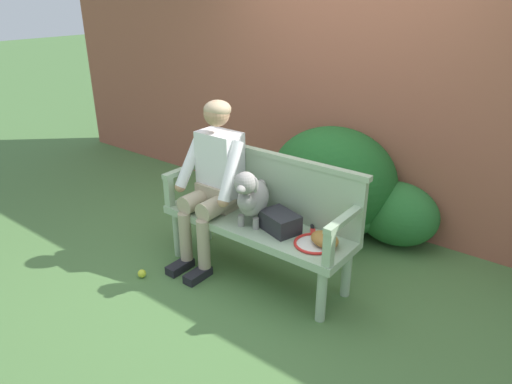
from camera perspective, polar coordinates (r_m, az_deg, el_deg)
name	(u,v)px	position (r m, az deg, el deg)	size (l,w,h in m)	color
ground_plane	(256,273)	(3.79, 0.00, -9.95)	(40.00, 40.00, 0.00)	#4C753D
brick_garden_fence	(354,85)	(4.51, 12.00, 12.79)	(8.00, 0.30, 2.57)	#9E5642
hedge_bush_far_right	(396,213)	(4.28, 16.85, -2.52)	(0.75, 0.56, 0.57)	#286B2D
hedge_bush_mid_left	(333,179)	(4.34, 9.38, 1.54)	(1.19, 1.03, 0.97)	#1E5B23
hedge_bush_far_left	(345,200)	(4.42, 10.84, -1.00)	(0.91, 0.80, 0.57)	#337538
garden_bench	(256,229)	(3.58, 0.00, -4.62)	(1.56, 0.48, 0.46)	#9EB793
bench_backrest	(273,183)	(3.60, 2.05, 1.13)	(1.60, 0.06, 0.50)	#9EB793
bench_armrest_left_end	(179,179)	(3.87, -9.46, 1.60)	(0.06, 0.48, 0.28)	#9EB793
bench_armrest_right_end	(338,231)	(3.05, 10.07, -4.78)	(0.06, 0.48, 0.28)	#9EB793
person_seated	(214,177)	(3.68, -5.22, 1.82)	(0.56, 0.64, 1.33)	black
dog_on_bench	(251,196)	(3.43, -0.57, -0.52)	(0.30, 0.46, 0.46)	gray
tennis_racket	(314,242)	(3.30, 7.15, -6.06)	(0.45, 0.55, 0.03)	red
baseball_glove	(325,239)	(3.26, 8.43, -5.76)	(0.22, 0.17, 0.09)	#9E6B2D
sports_bag	(280,222)	(3.40, 2.93, -3.71)	(0.28, 0.20, 0.14)	#232328
tennis_ball	(142,273)	(3.84, -13.83, -9.69)	(0.07, 0.07, 0.07)	#CCDB33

